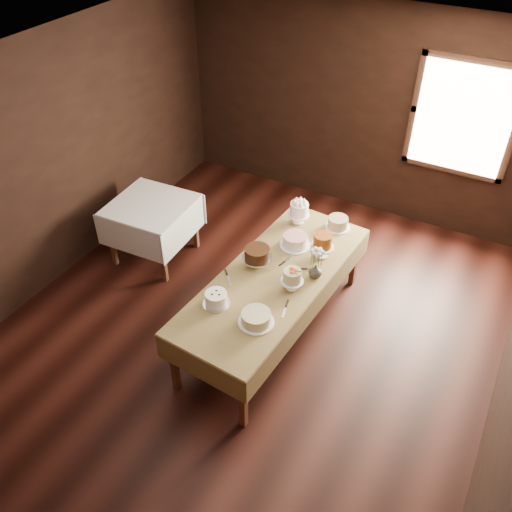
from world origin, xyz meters
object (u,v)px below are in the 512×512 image
object	(u,v)px
cake_meringue	(299,213)
cake_chocolate	(257,257)
side_table	(151,210)
cake_flowers	(292,280)
cake_speckled	(338,223)
cake_server_b	(284,312)
flower_vase	(315,271)
cake_swirl	(216,299)
cake_server_e	(229,280)
cake_cream	(256,318)
cake_lattice	(295,241)
display_table	(274,281)
cake_caramel	(322,247)
cake_server_d	(315,269)
cake_server_c	(289,258)

from	to	relation	value
cake_meringue	cake_chocolate	size ratio (longest dim) A/B	0.84
side_table	cake_flowers	distance (m)	2.21
cake_speckled	cake_server_b	size ratio (longest dim) A/B	1.30
cake_speckled	cake_server_b	distance (m)	1.50
cake_server_b	flower_vase	distance (m)	0.61
cake_chocolate	flower_vase	xyz separation A→B (m)	(0.60, 0.12, -0.03)
cake_swirl	cake_server_e	distance (m)	0.36
cake_meringue	cake_server_b	bearing A→B (deg)	-69.95
cake_cream	flower_vase	distance (m)	0.87
cake_speckled	cake_lattice	bearing A→B (deg)	-117.87
display_table	cake_caramel	xyz separation A→B (m)	(0.29, 0.53, 0.18)
cake_cream	cake_server_d	bearing A→B (deg)	80.13
cake_caramel	cake_server_c	distance (m)	0.36
side_table	cake_meringue	distance (m)	1.81
cake_speckled	cake_swirl	bearing A→B (deg)	-107.68
cake_meringue	cake_chocolate	xyz separation A→B (m)	(-0.05, -0.90, -0.02)
side_table	cake_lattice	distance (m)	1.88
side_table	cake_speckled	xyz separation A→B (m)	(2.15, 0.64, 0.15)
cake_cream	flower_vase	size ratio (longest dim) A/B	2.37
cake_meringue	cake_server_c	distance (m)	0.68
cake_cream	flower_vase	xyz separation A→B (m)	(0.21, 0.85, 0.02)
cake_flowers	cake_server_b	bearing A→B (deg)	-76.03
side_table	cake_server_e	world-z (taller)	cake_server_e
cake_speckled	cake_caramel	world-z (taller)	cake_caramel
side_table	cake_server_e	distance (m)	1.70
cake_cream	cake_server_e	xyz separation A→B (m)	(-0.52, 0.38, -0.05)
cake_swirl	cake_speckled	bearing A→B (deg)	72.32
cake_server_d	flower_vase	size ratio (longest dim) A/B	1.68
cake_flowers	cake_server_e	xyz separation A→B (m)	(-0.61, -0.19, -0.10)
cake_lattice	cake_cream	distance (m)	1.23
cake_speckled	cake_caramel	xyz separation A→B (m)	(0.04, -0.56, 0.06)
cake_cream	cake_server_c	world-z (taller)	cake_cream
side_table	cake_server_c	distance (m)	1.92
cake_lattice	cake_chocolate	world-z (taller)	cake_chocolate
cake_server_b	flower_vase	world-z (taller)	flower_vase
side_table	cake_swirl	bearing A→B (deg)	-33.64
cake_lattice	cake_speckled	bearing A→B (deg)	62.13
cake_chocolate	cake_server_d	size ratio (longest dim) A/B	1.30
cake_chocolate	cake_swirl	world-z (taller)	cake_chocolate
cake_server_b	flower_vase	bearing A→B (deg)	163.09
cake_swirl	cake_server_d	size ratio (longest dim) A/B	1.15
display_table	cake_lattice	xyz separation A→B (m)	(-0.04, 0.56, 0.12)
cake_meringue	cake_cream	size ratio (longest dim) A/B	0.78
cake_server_e	cake_server_b	bearing A→B (deg)	34.53
display_table	cake_speckled	xyz separation A→B (m)	(0.24, 1.09, 0.12)
display_table	cake_server_c	world-z (taller)	cake_server_c
display_table	cake_server_c	bearing A→B (deg)	88.63
cake_chocolate	flower_vase	world-z (taller)	cake_chocolate
side_table	cake_swirl	size ratio (longest dim) A/B	3.53
cake_speckled	cake_server_c	bearing A→B (deg)	-107.33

